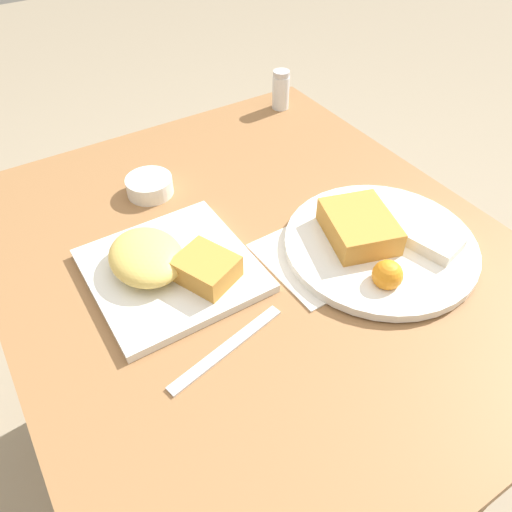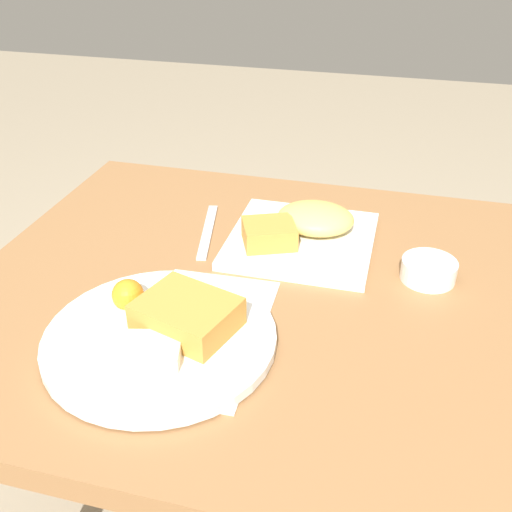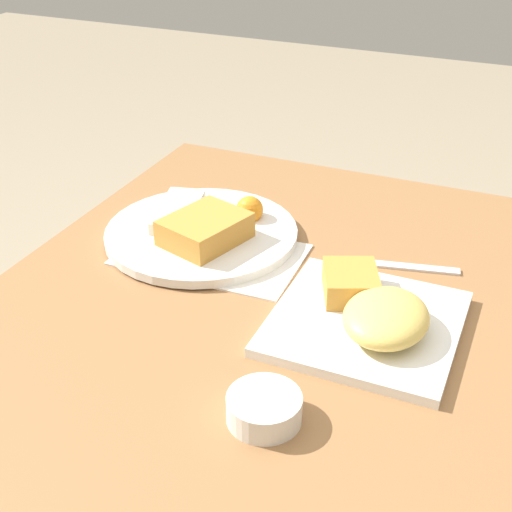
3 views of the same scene
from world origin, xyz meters
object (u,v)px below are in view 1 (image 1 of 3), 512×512
object	(u,v)px
plate_oval_far	(379,241)
sauce_ramekin	(150,185)
plate_square_near	(167,265)
butter_knife	(227,348)
salt_shaker	(281,92)

from	to	relation	value
plate_oval_far	sauce_ramekin	xyz separation A→B (m)	(-0.33, -0.24, -0.00)
plate_square_near	butter_knife	bearing A→B (deg)	2.67
plate_square_near	plate_oval_far	world-z (taller)	plate_square_near
plate_oval_far	butter_knife	distance (m)	0.30
sauce_ramekin	salt_shaker	distance (m)	0.40
salt_shaker	plate_oval_far	bearing A→B (deg)	-16.09
plate_square_near	sauce_ramekin	distance (m)	0.21
plate_oval_far	salt_shaker	size ratio (longest dim) A/B	3.55
plate_oval_far	sauce_ramekin	distance (m)	0.41
plate_square_near	sauce_ramekin	bearing A→B (deg)	163.44
plate_square_near	salt_shaker	bearing A→B (deg)	128.30
sauce_ramekin	butter_knife	bearing A→B (deg)	-8.21
plate_square_near	plate_oval_far	bearing A→B (deg)	67.65
plate_square_near	plate_oval_far	size ratio (longest dim) A/B	0.78
sauce_ramekin	salt_shaker	xyz separation A→B (m)	(-0.14, 0.38, 0.02)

